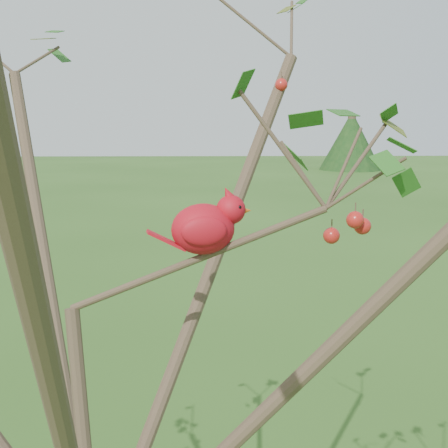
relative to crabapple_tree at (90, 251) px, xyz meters
name	(u,v)px	position (x,y,z in m)	size (l,w,h in m)	color
crabapple_tree	(90,251)	(0.00, 0.00, 0.00)	(2.35, 2.05, 2.95)	#3E2D21
cardinal	(206,226)	(0.25, 0.10, 0.03)	(0.25, 0.14, 0.17)	red
distant_trees	(198,148)	(-0.16, 23.05, -0.79)	(41.36, 13.56, 2.98)	#3E2D21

